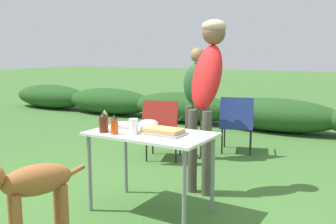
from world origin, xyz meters
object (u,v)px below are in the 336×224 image
Objects in this scene: mixing_bowl at (148,123)px; hot_sauce_bottle at (114,125)px; beer_bottle at (105,121)px; standing_person_in_olive_jacket at (197,94)px; bbq_sauce_bottle at (104,123)px; standing_person_in_gray_fleece at (207,79)px; dog at (31,188)px; plate_stack at (121,125)px; folding_table at (151,141)px; camp_chair_near_hedge at (162,126)px; camp_chair_green_behind_table at (237,122)px; food_tray at (163,131)px; paper_cup_stack at (134,126)px.

hot_sauce_bottle reaches higher than mixing_bowl.
standing_person_in_olive_jacket is at bearing 90.77° from beer_bottle.
standing_person_in_gray_fleece reaches higher than bbq_sauce_bottle.
standing_person_in_olive_jacket is 2.02× the size of dog.
standing_person_in_olive_jacket is (-0.06, 1.75, 0.14)m from plate_stack.
folding_table is 5.82× the size of mixing_bowl.
bbq_sauce_bottle is 0.24× the size of dog.
camp_chair_near_hedge is at bearing 108.16° from hot_sauce_bottle.
hot_sauce_bottle is 2.59m from camp_chair_green_behind_table.
bbq_sauce_bottle is 0.91m from dog.
mixing_bowl is 0.98× the size of beer_bottle.
food_tray is at bearing 21.26° from bbq_sauce_bottle.
camp_chair_near_hedge is (-0.73, -0.87, 0.00)m from camp_chair_green_behind_table.
hot_sauce_bottle is 0.20× the size of camp_chair_near_hedge.
plate_stack is 2.33m from camp_chair_green_behind_table.
standing_person_in_gray_fleece is at bearing 72.09° from paper_cup_stack.
food_tray is 0.56m from beer_bottle.
mixing_bowl is 0.79m from standing_person_in_gray_fleece.
beer_bottle reaches higher than plate_stack.
plate_stack is (-0.51, 0.07, -0.01)m from food_tray.
camp_chair_green_behind_table is (0.31, 2.29, -0.29)m from plate_stack.
camp_chair_green_behind_table is (-0.25, 1.57, -0.71)m from standing_person_in_gray_fleece.
standing_person_in_gray_fleece reaches higher than plate_stack.
beer_bottle is (-0.31, -0.02, 0.02)m from paper_cup_stack.
paper_cup_stack is 0.18× the size of dog.
beer_bottle reaches higher than bbq_sauce_bottle.
folding_table is 5.08× the size of plate_stack.
folding_table is 5.69× the size of beer_bottle.
plate_stack is at bearing -114.91° from camp_chair_green_behind_table.
standing_person_in_olive_jacket is at bearing 103.53° from folding_table.
hot_sauce_bottle is (-0.08, -0.41, 0.04)m from mixing_bowl.
food_tray is at bearing -2.99° from folding_table.
camp_chair_near_hedge is (-0.98, 0.70, -0.71)m from standing_person_in_gray_fleece.
camp_chair_green_behind_table is (0.31, 2.55, -0.36)m from bbq_sauce_bottle.
hot_sauce_bottle is at bearing -138.94° from folding_table.
camp_chair_near_hedge is (-0.79, 1.48, -0.20)m from folding_table.
folding_table is 0.46m from beer_bottle.
standing_person_in_olive_jacket is at bearing -142.07° from camp_chair_green_behind_table.
camp_chair_green_behind_table is at bearing 91.49° from folding_table.
dog is (0.06, -0.85, -0.32)m from bbq_sauce_bottle.
folding_table is 1.88m from standing_person_in_olive_jacket.
food_tray is 0.52× the size of dog.
plate_stack is 0.14× the size of standing_person_in_olive_jacket.
mixing_bowl is at bearing -116.67° from standing_person_in_gray_fleece.
hot_sauce_bottle is 0.91m from dog.
beer_bottle is 1.07× the size of bbq_sauce_bottle.
standing_person_in_gray_fleece is at bearing 85.98° from food_tray.
camp_chair_near_hedge is (-0.64, 1.28, -0.31)m from mixing_bowl.
standing_person_in_olive_jacket reaches higher than beer_bottle.
folding_table is 2.36m from camp_chair_green_behind_table.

